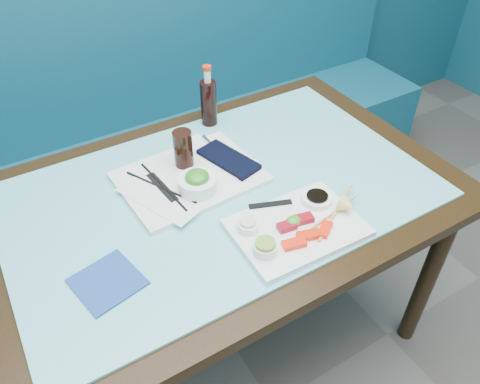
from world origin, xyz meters
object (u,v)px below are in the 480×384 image
booth_bench (135,152)px  cola_glass (183,149)px  dining_table (221,213)px  serving_tray (190,177)px  blue_napkin (107,282)px  cola_bottle_body (209,103)px  sashimi_plate (297,228)px  seaweed_bowl (198,184)px

booth_bench → cola_glass: (-0.04, -0.69, 0.46)m
booth_bench → dining_table: (0.00, -0.84, 0.29)m
serving_tray → blue_napkin: bearing=-147.2°
cola_bottle_body → sashimi_plate: bearing=-95.0°
seaweed_bowl → sashimi_plate: bearing=-59.2°
dining_table → serving_tray: bearing=119.9°
booth_bench → serving_tray: 0.84m
dining_table → blue_napkin: (-0.40, -0.16, 0.09)m
cola_glass → cola_bottle_body: (0.19, 0.19, 0.00)m
blue_napkin → booth_bench: bearing=68.2°
sashimi_plate → cola_glass: size_ratio=2.83×
sashimi_plate → cola_glass: (-0.14, 0.40, 0.07)m
sashimi_plate → serving_tray: sashimi_plate is taller
serving_tray → blue_napkin: serving_tray is taller
dining_table → serving_tray: serving_tray is taller
sashimi_plate → cola_glass: cola_glass is taller
sashimi_plate → cola_bottle_body: (0.05, 0.59, 0.07)m
serving_tray → blue_napkin: 0.43m
sashimi_plate → cola_bottle_body: bearing=86.8°
serving_tray → blue_napkin: (-0.34, -0.25, -0.00)m
seaweed_bowl → cola_bottle_body: cola_bottle_body is taller
booth_bench → blue_napkin: 1.14m
booth_bench → sashimi_plate: booth_bench is taller
serving_tray → cola_bottle_body: cola_bottle_body is taller
booth_bench → seaweed_bowl: bearing=-94.4°
booth_bench → cola_bottle_body: bearing=-73.5°
booth_bench → serving_tray: size_ratio=7.34×
seaweed_bowl → booth_bench: bearing=85.6°
cola_glass → blue_napkin: bearing=-139.2°
serving_tray → cola_glass: 0.09m
booth_bench → dining_table: 0.89m
cola_glass → blue_napkin: size_ratio=0.82×
seaweed_bowl → blue_napkin: size_ratio=0.76×
cola_glass → sashimi_plate: bearing=-70.7°
sashimi_plate → serving_tray: (-0.15, 0.34, -0.00)m
blue_napkin → serving_tray: bearing=36.0°
blue_napkin → cola_bottle_body: bearing=42.5°
seaweed_bowl → cola_bottle_body: bearing=56.9°
dining_table → cola_glass: cola_glass is taller
dining_table → seaweed_bowl: seaweed_bowl is taller
seaweed_bowl → cola_glass: 0.14m
sashimi_plate → dining_table: bearing=112.8°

